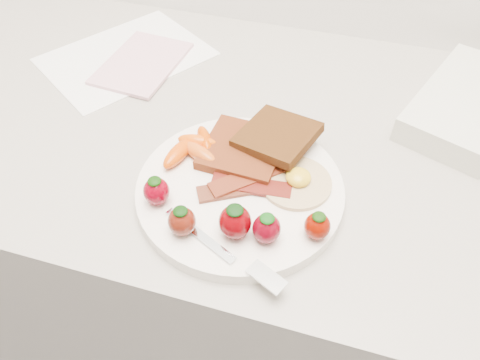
# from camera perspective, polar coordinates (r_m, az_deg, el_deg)

# --- Properties ---
(counter) EXTENTS (2.00, 0.60, 0.90)m
(counter) POSITION_cam_1_polar(r_m,az_deg,el_deg) (1.06, 3.24, -12.51)
(counter) COLOR gray
(counter) RESTS_ON ground
(plate) EXTENTS (0.27, 0.27, 0.02)m
(plate) POSITION_cam_1_polar(r_m,az_deg,el_deg) (0.61, 0.00, -1.20)
(plate) COLOR white
(plate) RESTS_ON counter
(toast_lower) EXTENTS (0.11, 0.11, 0.01)m
(toast_lower) POSITION_cam_1_polar(r_m,az_deg,el_deg) (0.64, 0.38, 3.76)
(toast_lower) COLOR #4C2011
(toast_lower) RESTS_ON plate
(toast_upper) EXTENTS (0.12, 0.12, 0.02)m
(toast_upper) POSITION_cam_1_polar(r_m,az_deg,el_deg) (0.64, 4.55, 5.42)
(toast_upper) COLOR black
(toast_upper) RESTS_ON toast_lower
(fried_egg) EXTENTS (0.12, 0.12, 0.02)m
(fried_egg) POSITION_cam_1_polar(r_m,az_deg,el_deg) (0.61, 6.91, -0.12)
(fried_egg) COLOR beige
(fried_egg) RESTS_ON plate
(bacon_strips) EXTENTS (0.12, 0.10, 0.01)m
(bacon_strips) POSITION_cam_1_polar(r_m,az_deg,el_deg) (0.60, 0.66, -0.49)
(bacon_strips) COLOR black
(bacon_strips) RESTS_ON plate
(baby_carrots) EXTENTS (0.08, 0.10, 0.02)m
(baby_carrots) POSITION_cam_1_polar(r_m,az_deg,el_deg) (0.64, -5.66, 3.98)
(baby_carrots) COLOR #E05208
(baby_carrots) RESTS_ON plate
(strawberries) EXTENTS (0.23, 0.07, 0.05)m
(strawberries) POSITION_cam_1_polar(r_m,az_deg,el_deg) (0.55, -1.41, -4.59)
(strawberries) COLOR #6E000F
(strawberries) RESTS_ON plate
(fork) EXTENTS (0.17, 0.08, 0.00)m
(fork) POSITION_cam_1_polar(r_m,az_deg,el_deg) (0.54, -1.35, -8.91)
(fork) COLOR silver
(fork) RESTS_ON plate
(paper_sheet) EXTENTS (0.32, 0.34, 0.00)m
(paper_sheet) POSITION_cam_1_polar(r_m,az_deg,el_deg) (0.89, -13.73, 14.39)
(paper_sheet) COLOR white
(paper_sheet) RESTS_ON counter
(notepad) EXTENTS (0.13, 0.18, 0.01)m
(notepad) POSITION_cam_1_polar(r_m,az_deg,el_deg) (0.86, -11.85, 13.77)
(notepad) COLOR #DDA5B2
(notepad) RESTS_ON paper_sheet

